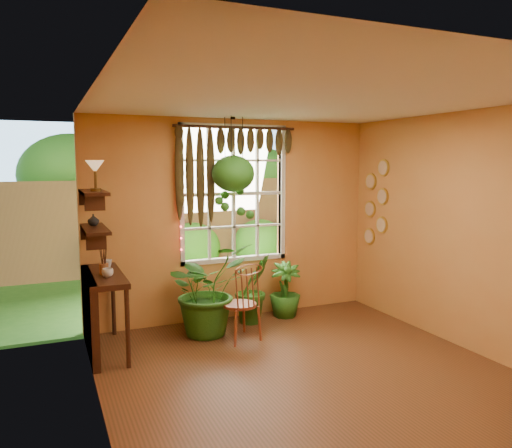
{
  "coord_description": "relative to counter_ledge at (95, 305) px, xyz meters",
  "views": [
    {
      "loc": [
        -2.39,
        -4.04,
        2.11
      ],
      "look_at": [
        -0.15,
        1.15,
        1.42
      ],
      "focal_mm": 35.0,
      "sensor_mm": 36.0,
      "label": 1
    }
  ],
  "objects": [
    {
      "name": "wall_back",
      "position": [
        1.91,
        0.65,
        0.8
      ],
      "size": [
        4.0,
        0.0,
        4.0
      ],
      "primitive_type": "plane",
      "rotation": [
        1.57,
        0.0,
        0.0
      ],
      "color": "#C98A44",
      "rests_on": "floor"
    },
    {
      "name": "backyard",
      "position": [
        2.15,
        5.27,
        0.73
      ],
      "size": [
        14.0,
        10.0,
        12.0
      ],
      "color": "#1F5518",
      "rests_on": "ground"
    },
    {
      "name": "window",
      "position": [
        1.91,
        0.68,
        1.15
      ],
      "size": [
        1.52,
        0.1,
        1.86
      ],
      "color": "silver",
      "rests_on": "wall_back"
    },
    {
      "name": "wall_left",
      "position": [
        -0.09,
        -1.6,
        0.8
      ],
      "size": [
        0.0,
        4.5,
        4.5
      ],
      "primitive_type": "plane",
      "rotation": [
        1.57,
        0.0,
        1.57
      ],
      "color": "#C98A44",
      "rests_on": "floor"
    },
    {
      "name": "cup_a",
      "position": [
        0.13,
        -0.2,
        0.4
      ],
      "size": [
        0.13,
        0.13,
        0.09
      ],
      "primitive_type": "imported",
      "rotation": [
        0.0,
        0.0,
        0.11
      ],
      "color": "silver",
      "rests_on": "counter_ledge"
    },
    {
      "name": "windsor_chair",
      "position": [
        1.65,
        -0.25,
        -0.24
      ],
      "size": [
        0.48,
        0.5,
        1.09
      ],
      "rotation": [
        0.0,
        0.0,
        0.21
      ],
      "color": "brown",
      "rests_on": "floor"
    },
    {
      "name": "wall_plates",
      "position": [
        3.89,
        0.19,
        1.0
      ],
      "size": [
        0.04,
        0.32,
        1.1
      ],
      "primitive_type": null,
      "color": "beige",
      "rests_on": "wall_right"
    },
    {
      "name": "tiffany_lamp",
      "position": [
        0.05,
        -0.12,
        1.51
      ],
      "size": [
        0.2,
        0.2,
        0.33
      ],
      "color": "brown",
      "rests_on": "shelf_upper"
    },
    {
      "name": "floor",
      "position": [
        1.91,
        -1.6,
        -0.55
      ],
      "size": [
        4.5,
        4.5,
        0.0
      ],
      "primitive_type": "plane",
      "color": "brown",
      "rests_on": "ground"
    },
    {
      "name": "shelf_upper",
      "position": [
        0.03,
        0.0,
        1.25
      ],
      "size": [
        0.25,
        0.9,
        0.04
      ],
      "primitive_type": "cube",
      "color": "#36170E",
      "rests_on": "wall_left"
    },
    {
      "name": "counter_ledge",
      "position": [
        0.0,
        0.0,
        0.0
      ],
      "size": [
        0.4,
        1.2,
        0.9
      ],
      "color": "#36170E",
      "rests_on": "floor"
    },
    {
      "name": "wall_right",
      "position": [
        3.91,
        -1.6,
        0.8
      ],
      "size": [
        0.0,
        4.5,
        4.5
      ],
      "primitive_type": "plane",
      "rotation": [
        1.57,
        0.0,
        -1.57
      ],
      "color": "#C98A44",
      "rests_on": "floor"
    },
    {
      "name": "potted_plant_mid",
      "position": [
        2.05,
        0.31,
        -0.09
      ],
      "size": [
        0.6,
        0.53,
        0.92
      ],
      "primitive_type": "imported",
      "rotation": [
        0.0,
        0.0,
        0.28
      ],
      "color": "#195015",
      "rests_on": "floor"
    },
    {
      "name": "shelf_vase",
      "position": [
        0.04,
        0.18,
        0.93
      ],
      "size": [
        0.16,
        0.16,
        0.13
      ],
      "primitive_type": "imported",
      "rotation": [
        0.0,
        0.0,
        0.38
      ],
      "color": "#B2AD99",
      "rests_on": "shelf_lower"
    },
    {
      "name": "potted_plant_left",
      "position": [
        1.34,
        0.11,
        0.02
      ],
      "size": [
        1.28,
        1.21,
        1.14
      ],
      "primitive_type": "imported",
      "rotation": [
        0.0,
        0.0,
        0.38
      ],
      "color": "#195015",
      "rests_on": "floor"
    },
    {
      "name": "ceiling",
      "position": [
        1.91,
        -1.6,
        2.15
      ],
      "size": [
        4.5,
        4.5,
        0.0
      ],
      "primitive_type": "plane",
      "rotation": [
        3.14,
        0.0,
        0.0
      ],
      "color": "white",
      "rests_on": "wall_back"
    },
    {
      "name": "cup_b",
      "position": [
        0.19,
        0.3,
        0.4
      ],
      "size": [
        0.13,
        0.13,
        0.09
      ],
      "primitive_type": "imported",
      "rotation": [
        0.0,
        0.0,
        -0.31
      ],
      "color": "beige",
      "rests_on": "counter_ledge"
    },
    {
      "name": "hanging_basket",
      "position": [
        1.79,
        0.38,
        1.37
      ],
      "size": [
        0.55,
        0.55,
        1.33
      ],
      "color": "black",
      "rests_on": "ceiling"
    },
    {
      "name": "string_lights",
      "position": [
        1.15,
        0.59,
        1.2
      ],
      "size": [
        0.03,
        0.03,
        1.54
      ],
      "primitive_type": null,
      "color": "#FF2633",
      "rests_on": "window"
    },
    {
      "name": "shelf_lower",
      "position": [
        0.03,
        0.0,
        0.85
      ],
      "size": [
        0.25,
        0.9,
        0.04
      ],
      "primitive_type": "cube",
      "color": "#36170E",
      "rests_on": "wall_left"
    },
    {
      "name": "valance_vine",
      "position": [
        1.82,
        0.56,
        1.73
      ],
      "size": [
        1.7,
        0.12,
        1.1
      ],
      "color": "#36170E",
      "rests_on": "window"
    },
    {
      "name": "potted_plant_right",
      "position": [
        2.55,
        0.37,
        -0.17
      ],
      "size": [
        0.52,
        0.52,
        0.76
      ],
      "primitive_type": "imported",
      "rotation": [
        0.0,
        0.0,
        -0.28
      ],
      "color": "#195015",
      "rests_on": "floor"
    },
    {
      "name": "brush_jar",
      "position": [
        0.11,
        -0.05,
        0.49
      ],
      "size": [
        0.1,
        0.1,
        0.36
      ],
      "color": "brown",
      "rests_on": "counter_ledge"
    }
  ]
}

